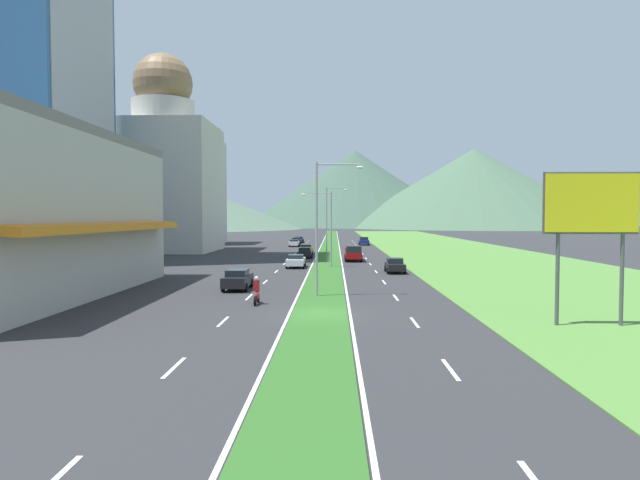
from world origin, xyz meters
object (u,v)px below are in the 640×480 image
(billboard_roadside, at_px, (591,211))
(car_8, at_px, (299,239))
(street_lamp_mid, at_px, (327,223))
(street_lamp_far, at_px, (329,216))
(car_1, at_px, (364,241))
(car_5, at_px, (305,252))
(motorcycle_rider, at_px, (257,293))
(street_lamp_near, at_px, (322,219))
(car_4, at_px, (306,250))
(car_3, at_px, (238,279))
(pickup_truck_0, at_px, (353,253))
(car_7, at_px, (395,265))
(car_2, at_px, (296,261))
(car_6, at_px, (296,241))
(car_0, at_px, (294,243))

(billboard_roadside, relative_size, car_8, 1.72)
(street_lamp_mid, relative_size, street_lamp_far, 0.84)
(car_1, bearing_deg, car_5, -16.21)
(billboard_roadside, xyz_separation_m, motorcycle_rider, (-17.98, 6.62, -5.15))
(street_lamp_near, bearing_deg, car_4, 94.61)
(car_3, relative_size, pickup_truck_0, 0.83)
(car_7, distance_m, motorcycle_rider, 22.80)
(street_lamp_far, relative_size, car_4, 2.16)
(pickup_truck_0, height_order, motorcycle_rider, pickup_truck_0)
(street_lamp_mid, height_order, car_3, street_lamp_mid)
(car_2, height_order, car_6, car_2)
(car_8, relative_size, motorcycle_rider, 2.28)
(street_lamp_mid, xyz_separation_m, car_3, (-6.66, -18.62, -4.13))
(street_lamp_near, xyz_separation_m, motorcycle_rider, (-4.11, -3.46, -4.70))
(motorcycle_rider, bearing_deg, pickup_truck_0, -12.21)
(car_5, relative_size, car_6, 0.98)
(car_7, distance_m, car_8, 64.80)
(car_8, xyz_separation_m, pickup_truck_0, (10.11, -49.20, 0.27))
(street_lamp_far, distance_m, billboard_roadside, 56.22)
(street_lamp_near, distance_m, car_0, 64.52)
(car_1, bearing_deg, motorcycle_rider, -8.41)
(car_2, bearing_deg, car_4, -0.25)
(street_lamp_near, distance_m, street_lamp_far, 44.41)
(car_7, bearing_deg, street_lamp_near, -22.81)
(street_lamp_mid, bearing_deg, pickup_truck_0, 69.40)
(street_lamp_mid, relative_size, car_2, 1.87)
(street_lamp_mid, distance_m, motorcycle_rider, 26.29)
(street_lamp_far, height_order, car_1, street_lamp_far)
(car_0, distance_m, pickup_truck_0, 34.85)
(car_1, xyz_separation_m, car_2, (-10.10, -47.98, -0.06))
(street_lamp_far, distance_m, car_7, 29.20)
(car_1, xyz_separation_m, car_3, (-13.30, -66.26, -0.01))
(street_lamp_near, bearing_deg, car_7, 67.19)
(street_lamp_near, xyz_separation_m, car_3, (-6.58, 3.53, -4.64))
(car_3, bearing_deg, street_lamp_mid, -19.69)
(car_0, height_order, car_8, car_0)
(car_6, bearing_deg, car_4, -173.54)
(car_7, bearing_deg, car_3, -46.21)
(street_lamp_near, bearing_deg, street_lamp_far, 89.96)
(car_8, bearing_deg, car_5, -175.15)
(car_2, xyz_separation_m, motorcycle_rider, (-0.73, -25.26, 0.00))
(car_0, xyz_separation_m, car_5, (3.57, -28.11, 0.03))
(street_lamp_near, bearing_deg, car_0, 95.98)
(car_0, distance_m, car_1, 14.62)
(street_lamp_near, height_order, street_lamp_far, street_lamp_far)
(street_lamp_far, height_order, car_5, street_lamp_far)
(street_lamp_far, xyz_separation_m, car_7, (6.91, -27.92, -5.02))
(street_lamp_far, height_order, car_0, street_lamp_far)
(car_3, height_order, car_4, car_4)
(motorcycle_rider, bearing_deg, street_lamp_far, -4.94)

